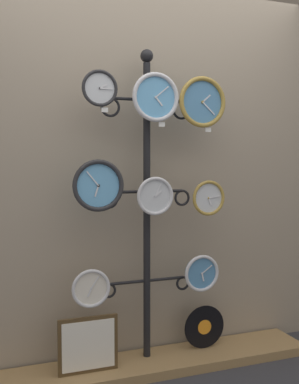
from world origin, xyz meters
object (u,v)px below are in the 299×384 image
object	(u,v)px
clock_bottom_left	(91,288)
clock_top_center	(156,97)
vinyl_record	(204,327)
clock_middle_right	(208,198)
clock_middle_left	(98,186)
picture_frame	(88,345)
clock_middle_center	(155,196)
clock_top_left	(100,88)
display_stand	(147,257)
clock_bottom_right	(201,273)
clock_top_right	(202,102)

from	to	relation	value
clock_bottom_left	clock_top_center	bearing A→B (deg)	-0.12
clock_bottom_left	vinyl_record	xyz separation A→B (m)	(0.80, 0.07, -0.37)
clock_middle_right	clock_top_center	bearing A→B (deg)	-177.58
clock_middle_left	picture_frame	xyz separation A→B (m)	(-0.07, 0.01, -0.96)
clock_top_center	clock_middle_left	world-z (taller)	clock_top_center
clock_middle_center	clock_middle_right	bearing A→B (deg)	3.96
clock_top_left	picture_frame	world-z (taller)	clock_top_left
display_stand	picture_frame	size ratio (longest dim) A/B	5.59
vinyl_record	clock_middle_right	bearing A→B (deg)	-98.59
clock_middle_center	clock_bottom_right	world-z (taller)	clock_middle_center
clock_bottom_right	clock_middle_left	bearing A→B (deg)	-179.40
display_stand	clock_top_right	xyz separation A→B (m)	(0.34, -0.10, 0.99)
clock_top_left	clock_middle_center	world-z (taller)	clock_top_left
clock_top_right	clock_top_center	bearing A→B (deg)	178.63
clock_middle_center	clock_bottom_left	bearing A→B (deg)	178.37
clock_top_right	clock_middle_center	distance (m)	0.67
display_stand	clock_middle_center	bearing A→B (deg)	-80.44
clock_top_center	clock_top_right	bearing A→B (deg)	-1.37
picture_frame	vinyl_record	bearing A→B (deg)	5.60
clock_middle_center	clock_middle_right	size ratio (longest dim) A/B	1.04
clock_middle_left	clock_bottom_left	distance (m)	0.62
clock_bottom_left	vinyl_record	world-z (taller)	clock_bottom_left
clock_middle_right	picture_frame	xyz separation A→B (m)	(-0.81, -0.02, -0.86)
clock_top_left	clock_middle_center	xyz separation A→B (m)	(0.34, -0.01, -0.64)
clock_top_center	picture_frame	xyz separation A→B (m)	(-0.44, -0.01, -1.50)
clock_top_center	clock_bottom_right	world-z (taller)	clock_top_center
clock_top_left	clock_top_center	size ratio (longest dim) A/B	0.71
clock_top_left	clock_bottom_right	distance (m)	1.34
clock_top_left	clock_bottom_left	distance (m)	1.19
clock_top_center	clock_middle_left	bearing A→B (deg)	-177.79
clock_top_right	clock_bottom_left	world-z (taller)	clock_top_right
clock_top_left	clock_bottom_right	world-z (taller)	clock_top_left
clock_top_left	vinyl_record	xyz separation A→B (m)	(0.74, 0.07, -1.56)
picture_frame	clock_middle_right	bearing A→B (deg)	1.68
display_stand	clock_top_right	distance (m)	1.05
display_stand	clock_middle_left	size ratio (longest dim) A/B	6.54
clock_bottom_right	display_stand	bearing A→B (deg)	164.23
clock_middle_right	clock_bottom_right	bearing A→B (deg)	-158.02
clock_top_left	picture_frame	size ratio (longest dim) A/B	0.60
display_stand	clock_top_left	bearing A→B (deg)	-165.11
clock_top_right	clock_middle_left	world-z (taller)	clock_top_right
display_stand	clock_bottom_right	xyz separation A→B (m)	(0.35, -0.10, -0.11)
clock_top_center	picture_frame	distance (m)	1.56
display_stand	clock_top_center	xyz separation A→B (m)	(0.02, -0.09, 1.01)
clock_middle_center	clock_bottom_right	bearing A→B (deg)	0.65
clock_top_right	clock_bottom_right	xyz separation A→B (m)	(0.00, 0.00, -1.11)
clock_top_center	clock_bottom_right	distance (m)	1.17
display_stand	clock_top_left	size ratio (longest dim) A/B	9.39
clock_middle_center	display_stand	bearing A→B (deg)	99.56
clock_top_right	vinyl_record	distance (m)	1.51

